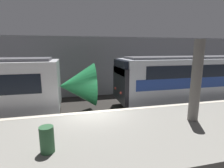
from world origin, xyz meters
The scene contains 5 objects.
ground_plane centered at (0.00, 0.00, 0.00)m, with size 120.00×120.00×0.00m, color #282623.
platform centered at (0.00, -2.51, 0.52)m, with size 40.00×5.02×1.04m.
station_rear_barrier centered at (0.00, 6.87, 2.62)m, with size 50.00×0.15×5.25m.
support_pillar_near centered at (4.28, -2.21, 2.82)m, with size 0.44×0.44×3.59m.
trash_bin centered at (-1.86, -3.31, 1.45)m, with size 0.44×0.44×0.85m.
Camera 1 is at (-1.06, -8.62, 4.24)m, focal length 28.00 mm.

